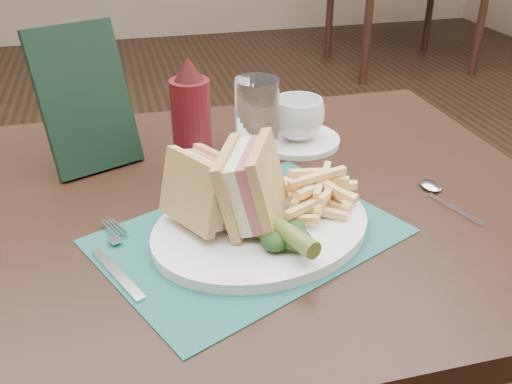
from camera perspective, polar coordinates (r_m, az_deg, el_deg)
The scene contains 18 objects.
floor at distance 1.69m, azimuth -4.55°, elevation -14.45°, with size 7.00×7.00×0.00m, color black.
wall_back at distance 4.86m, azimuth -12.31°, elevation 14.77°, with size 6.00×6.00×0.00m, color gray.
table_main at distance 1.08m, azimuth -0.31°, elevation -17.93°, with size 0.90×0.75×0.75m, color black, non-canonical shape.
table_bg_right at distance 4.09m, azimuth 14.44°, elevation 17.28°, with size 0.90×0.75×0.75m, color black, non-canonical shape.
placemat at distance 0.75m, azimuth -0.68°, elevation -4.41°, with size 0.37×0.27×0.00m, color #1B5650.
plate at distance 0.75m, azimuth 0.57°, elevation -3.58°, with size 0.30×0.24×0.01m, color white, non-canonical shape.
sandwich_half_a at distance 0.72m, azimuth -6.56°, elevation -0.28°, with size 0.06×0.10×0.09m, color tan, non-canonical shape.
sandwich_half_b at distance 0.72m, azimuth -2.04°, elevation 0.89°, with size 0.06×0.11×0.10m, color tan, non-canonical shape.
kale_garnish at distance 0.70m, azimuth 2.06°, elevation -4.21°, with size 0.11×0.08×0.03m, color black, non-canonical shape.
pickle_spear at distance 0.70m, azimuth 2.63°, elevation -3.73°, with size 0.02×0.02×0.12m, color #4E6125.
fries_pile at distance 0.77m, azimuth 5.62°, elevation 0.14°, with size 0.18×0.20×0.05m, color #FECE7F, non-canonical shape.
fork at distance 0.72m, azimuth -13.84°, elevation -6.28°, with size 0.03×0.17×0.01m, color silver, non-canonical shape.
spoon at distance 0.87m, azimuth 18.48°, elevation -0.66°, with size 0.03×0.15×0.01m, color silver, non-canonical shape.
saucer at distance 1.01m, azimuth 4.13°, elevation 5.20°, with size 0.15×0.15×0.01m, color white.
coffee_cup at distance 1.00m, azimuth 4.22°, elevation 7.34°, with size 0.09×0.09×0.07m, color white.
drinking_glass at distance 0.95m, azimuth 0.09°, elevation 7.47°, with size 0.07×0.07×0.13m, color white.
ketchup_bottle at distance 0.88m, azimuth -6.50°, elevation 7.53°, with size 0.06×0.06×0.19m, color #4F0D13, non-canonical shape.
check_presenter at distance 0.93m, azimuth -16.72°, elevation 8.89°, with size 0.14×0.01×0.23m, color black.
Camera 1 is at (-0.18, -1.21, 1.17)m, focal length 40.00 mm.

